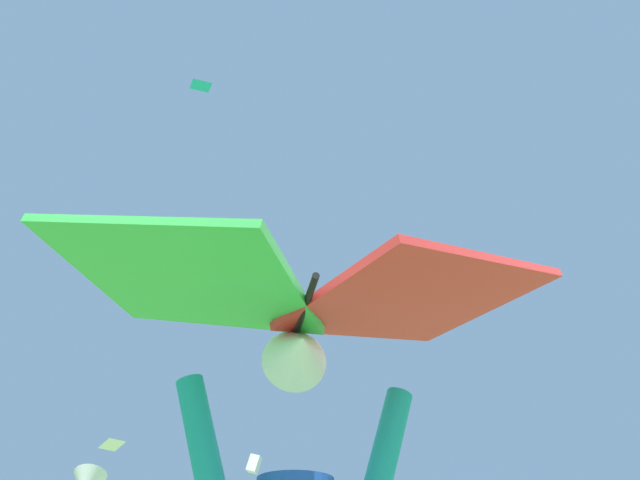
{
  "coord_description": "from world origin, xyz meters",
  "views": [
    {
      "loc": [
        -0.03,
        -2.16,
        1.22
      ],
      "look_at": [
        -0.2,
        1.35,
        3.63
      ],
      "focal_mm": 32.19,
      "sensor_mm": 36.0,
      "label": 1
    }
  ],
  "objects_px": {
    "distant_kite_white_far_center": "(112,444)",
    "distant_kite_white_overhead_distant": "(254,464)",
    "distant_kite_green_mid_left": "(422,291)",
    "held_stunt_kite": "(303,304)",
    "distant_kite_teal_high_left": "(201,85)"
  },
  "relations": [
    {
      "from": "distant_kite_white_far_center",
      "to": "distant_kite_white_overhead_distant",
      "type": "height_order",
      "value": "distant_kite_white_overhead_distant"
    },
    {
      "from": "distant_kite_green_mid_left",
      "to": "held_stunt_kite",
      "type": "bearing_deg",
      "value": -99.65
    },
    {
      "from": "held_stunt_kite",
      "to": "distant_kite_teal_high_left",
      "type": "relative_size",
      "value": 1.88
    },
    {
      "from": "distant_kite_white_overhead_distant",
      "to": "distant_kite_green_mid_left",
      "type": "relative_size",
      "value": 1.26
    },
    {
      "from": "distant_kite_teal_high_left",
      "to": "distant_kite_green_mid_left",
      "type": "relative_size",
      "value": 1.05
    },
    {
      "from": "distant_kite_white_overhead_distant",
      "to": "distant_kite_green_mid_left",
      "type": "xyz_separation_m",
      "value": [
        10.71,
        -5.95,
        8.7
      ]
    },
    {
      "from": "held_stunt_kite",
      "to": "distant_kite_teal_high_left",
      "type": "xyz_separation_m",
      "value": [
        -5.28,
        13.18,
        16.91
      ]
    },
    {
      "from": "distant_kite_white_overhead_distant",
      "to": "distant_kite_teal_high_left",
      "type": "relative_size",
      "value": 1.2
    },
    {
      "from": "distant_kite_teal_high_left",
      "to": "held_stunt_kite",
      "type": "bearing_deg",
      "value": -68.17
    },
    {
      "from": "distant_kite_white_far_center",
      "to": "distant_kite_teal_high_left",
      "type": "relative_size",
      "value": 0.87
    },
    {
      "from": "distant_kite_white_overhead_distant",
      "to": "distant_kite_green_mid_left",
      "type": "height_order",
      "value": "distant_kite_green_mid_left"
    },
    {
      "from": "distant_kite_white_far_center",
      "to": "distant_kite_white_overhead_distant",
      "type": "bearing_deg",
      "value": 77.68
    },
    {
      "from": "distant_kite_white_far_center",
      "to": "distant_kite_teal_high_left",
      "type": "xyz_separation_m",
      "value": [
        3.68,
        -7.32,
        11.89
      ]
    },
    {
      "from": "distant_kite_green_mid_left",
      "to": "distant_kite_white_overhead_distant",
      "type": "bearing_deg",
      "value": 150.95
    },
    {
      "from": "distant_kite_white_far_center",
      "to": "distant_kite_green_mid_left",
      "type": "height_order",
      "value": "distant_kite_green_mid_left"
    }
  ]
}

